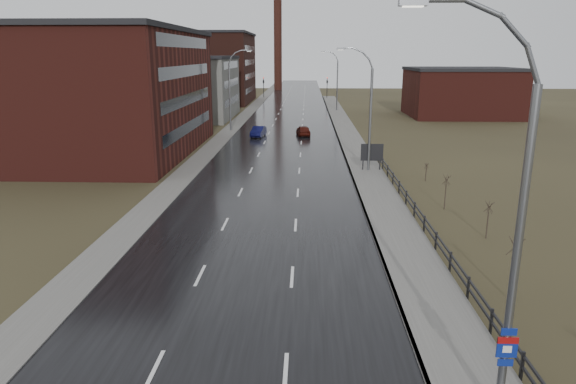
# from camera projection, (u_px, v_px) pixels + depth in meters

# --- Properties ---
(road) EXTENTS (14.00, 300.00, 0.06)m
(road) POSITION_uv_depth(u_px,v_px,m) (285.00, 133.00, 71.85)
(road) COLOR black
(road) RESTS_ON ground
(sidewalk_right) EXTENTS (3.20, 180.00, 0.18)m
(sidewalk_right) POSITION_uv_depth(u_px,v_px,m) (367.00, 173.00, 47.40)
(sidewalk_right) COLOR #595651
(sidewalk_right) RESTS_ON ground
(curb_right) EXTENTS (0.16, 180.00, 0.18)m
(curb_right) POSITION_uv_depth(u_px,v_px,m) (351.00, 173.00, 47.46)
(curb_right) COLOR slate
(curb_right) RESTS_ON ground
(sidewalk_left) EXTENTS (2.40, 260.00, 0.12)m
(sidewalk_left) POSITION_uv_depth(u_px,v_px,m) (227.00, 133.00, 72.13)
(sidewalk_left) COLOR #595651
(sidewalk_left) RESTS_ON ground
(warehouse_near) EXTENTS (22.44, 28.56, 13.50)m
(warehouse_near) POSITION_uv_depth(u_px,v_px,m) (89.00, 92.00, 56.36)
(warehouse_near) COLOR #471914
(warehouse_near) RESTS_ON ground
(warehouse_mid) EXTENTS (16.32, 20.40, 10.50)m
(warehouse_mid) POSITION_uv_depth(u_px,v_px,m) (186.00, 87.00, 88.49)
(warehouse_mid) COLOR slate
(warehouse_mid) RESTS_ON ground
(warehouse_far) EXTENTS (26.52, 24.48, 15.50)m
(warehouse_far) POSITION_uv_depth(u_px,v_px,m) (194.00, 68.00, 116.97)
(warehouse_far) COLOR #331611
(warehouse_far) RESTS_ON ground
(building_right) EXTENTS (18.36, 16.32, 8.50)m
(building_right) POSITION_uv_depth(u_px,v_px,m) (461.00, 92.00, 90.92)
(building_right) COLOR #471914
(building_right) RESTS_ON ground
(smokestack) EXTENTS (2.70, 2.70, 30.70)m
(smokestack) POSITION_uv_depth(u_px,v_px,m) (278.00, 38.00, 154.90)
(smokestack) COLOR #331611
(smokestack) RESTS_ON ground
(streetlight_main) EXTENTS (3.91, 0.29, 12.11)m
(streetlight_main) POSITION_uv_depth(u_px,v_px,m) (508.00, 231.00, 14.00)
(streetlight_main) COLOR slate
(streetlight_main) RESTS_ON ground
(streetlight_right_mid) EXTENTS (3.36, 0.28, 11.35)m
(streetlight_right_mid) POSITION_uv_depth(u_px,v_px,m) (367.00, 110.00, 46.88)
(streetlight_right_mid) COLOR slate
(streetlight_right_mid) RESTS_ON ground
(streetlight_left) EXTENTS (3.36, 0.28, 11.35)m
(streetlight_left) POSITION_uv_depth(u_px,v_px,m) (232.00, 90.00, 72.54)
(streetlight_left) COLOR slate
(streetlight_left) RESTS_ON ground
(streetlight_right_far) EXTENTS (3.36, 0.28, 11.35)m
(streetlight_right_far) POSITION_uv_depth(u_px,v_px,m) (336.00, 81.00, 98.99)
(streetlight_right_far) COLOR slate
(streetlight_right_far) RESTS_ON ground
(guardrail) EXTENTS (0.10, 53.05, 1.10)m
(guardrail) POSITION_uv_depth(u_px,v_px,m) (427.00, 225.00, 31.07)
(guardrail) COLOR black
(guardrail) RESTS_ON ground
(shrub_c) EXTENTS (0.70, 0.74, 2.97)m
(shrub_c) POSITION_uv_depth(u_px,v_px,m) (513.00, 267.00, 22.76)
(shrub_c) COLOR #382D23
(shrub_c) RESTS_ON ground
(shrub_d) EXTENTS (0.55, 0.58, 2.31)m
(shrub_d) POSITION_uv_depth(u_px,v_px,m) (488.00, 219.00, 30.59)
(shrub_d) COLOR #382D23
(shrub_d) RESTS_ON ground
(shrub_e) EXTENTS (0.60, 0.63, 2.52)m
(shrub_e) POSITION_uv_depth(u_px,v_px,m) (446.00, 191.00, 36.39)
(shrub_e) COLOR #382D23
(shrub_e) RESTS_ON ground
(shrub_f) EXTENTS (0.39, 0.41, 1.62)m
(shrub_f) POSITION_uv_depth(u_px,v_px,m) (426.00, 172.00, 44.62)
(shrub_f) COLOR #382D23
(shrub_f) RESTS_ON ground
(billboard) EXTENTS (2.09, 0.17, 2.66)m
(billboard) POSITION_uv_depth(u_px,v_px,m) (372.00, 153.00, 48.06)
(billboard) COLOR black
(billboard) RESTS_ON ground
(traffic_light_left) EXTENTS (0.58, 2.73, 5.30)m
(traffic_light_left) POSITION_uv_depth(u_px,v_px,m) (263.00, 80.00, 128.84)
(traffic_light_left) COLOR black
(traffic_light_left) RESTS_ON ground
(traffic_light_right) EXTENTS (0.58, 2.73, 5.30)m
(traffic_light_right) POSITION_uv_depth(u_px,v_px,m) (327.00, 80.00, 128.28)
(traffic_light_right) COLOR black
(traffic_light_right) RESTS_ON ground
(car_near) EXTENTS (1.97, 4.31, 1.37)m
(car_near) POSITION_uv_depth(u_px,v_px,m) (258.00, 132.00, 68.65)
(car_near) COLOR #0B0C39
(car_near) RESTS_ON ground
(car_far) EXTENTS (2.15, 4.31, 1.41)m
(car_far) POSITION_uv_depth(u_px,v_px,m) (303.00, 131.00, 69.43)
(car_far) COLOR #46120B
(car_far) RESTS_ON ground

